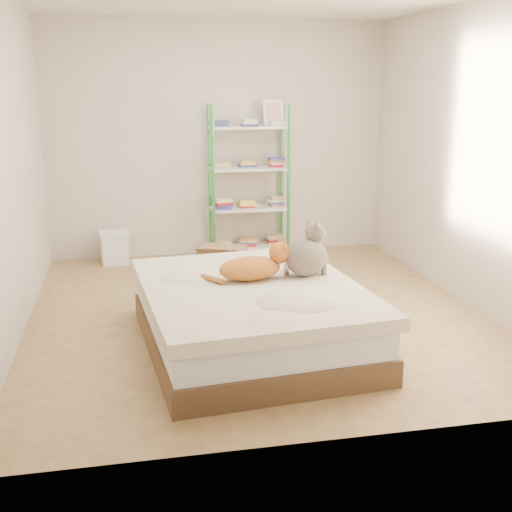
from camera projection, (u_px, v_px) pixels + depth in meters
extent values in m
cube|color=tan|center=(256.00, 312.00, 5.54)|extent=(3.80, 4.20, 0.01)
cube|color=beige|center=(219.00, 140.00, 7.19)|extent=(3.80, 0.01, 2.60)
cube|color=beige|center=(340.00, 209.00, 3.21)|extent=(3.80, 0.01, 2.60)
cube|color=beige|center=(10.00, 167.00, 4.83)|extent=(0.01, 4.20, 2.60)
cube|color=beige|center=(470.00, 156.00, 5.57)|extent=(0.01, 4.20, 2.60)
cube|color=brown|center=(251.00, 335.00, 4.79)|extent=(1.66, 2.00, 0.19)
cube|color=white|center=(251.00, 310.00, 4.74)|extent=(1.61, 1.94, 0.21)
cube|color=beige|center=(251.00, 291.00, 4.70)|extent=(1.70, 2.04, 0.09)
cylinder|color=green|center=(213.00, 185.00, 6.92)|extent=(0.04, 0.04, 1.70)
cylinder|color=green|center=(210.00, 181.00, 7.23)|extent=(0.04, 0.04, 1.70)
cylinder|color=green|center=(289.00, 183.00, 7.08)|extent=(0.04, 0.04, 1.70)
cylinder|color=green|center=(282.00, 179.00, 7.39)|extent=(0.04, 0.04, 1.70)
cube|color=silver|center=(249.00, 247.00, 7.35)|extent=(0.86, 0.34, 0.02)
cube|color=silver|center=(249.00, 208.00, 7.23)|extent=(0.86, 0.34, 0.02)
cube|color=silver|center=(249.00, 168.00, 7.12)|extent=(0.86, 0.34, 0.02)
cube|color=silver|center=(249.00, 127.00, 7.00)|extent=(0.86, 0.34, 0.02)
cube|color=red|center=(223.00, 243.00, 7.28)|extent=(0.20, 0.16, 0.09)
cube|color=red|center=(249.00, 242.00, 7.33)|extent=(0.20, 0.16, 0.09)
cube|color=red|center=(274.00, 241.00, 7.39)|extent=(0.20, 0.16, 0.09)
cube|color=red|center=(223.00, 204.00, 7.16)|extent=(0.20, 0.16, 0.09)
cube|color=red|center=(249.00, 203.00, 7.22)|extent=(0.20, 0.16, 0.09)
cube|color=red|center=(275.00, 202.00, 7.28)|extent=(0.20, 0.16, 0.09)
cube|color=red|center=(222.00, 164.00, 7.04)|extent=(0.20, 0.16, 0.09)
cube|color=red|center=(249.00, 163.00, 7.10)|extent=(0.20, 0.16, 0.09)
cube|color=red|center=(275.00, 163.00, 7.16)|extent=(0.20, 0.16, 0.09)
cube|color=red|center=(221.00, 122.00, 6.93)|extent=(0.20, 0.16, 0.09)
cube|color=red|center=(249.00, 122.00, 6.98)|extent=(0.20, 0.16, 0.09)
cube|color=red|center=(275.00, 122.00, 7.04)|extent=(0.20, 0.16, 0.09)
cube|color=white|center=(273.00, 113.00, 7.06)|extent=(0.22, 0.09, 0.28)
cube|color=#E14D35|center=(274.00, 113.00, 7.05)|extent=(0.17, 0.06, 0.21)
cube|color=#86674B|center=(223.00, 262.00, 6.52)|extent=(0.55, 0.50, 0.31)
cube|color=#4B1E8E|center=(232.00, 267.00, 6.38)|extent=(0.25, 0.11, 0.07)
cube|color=#86674B|center=(225.00, 251.00, 6.32)|extent=(0.46, 0.30, 0.10)
cube|color=white|center=(115.00, 249.00, 7.01)|extent=(0.31, 0.27, 0.33)
cube|color=white|center=(114.00, 233.00, 6.97)|extent=(0.34, 0.31, 0.03)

